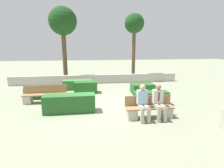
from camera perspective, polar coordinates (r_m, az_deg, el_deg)
The scene contains 14 objects.
ground_plane at distance 8.47m, azimuth -2.78°, elevation -6.76°, with size 60.00×60.00×0.00m, color gray.
perimeter_wall at distance 13.42m, azimuth -4.99°, elevation 1.63°, with size 12.63×0.30×0.66m.
bench_front at distance 7.04m, azimuth 12.07°, elevation -8.14°, with size 1.87×0.49×0.85m.
bench_left_side at distance 9.32m, azimuth -21.06°, elevation -3.67°, with size 2.07×0.48×0.85m.
person_seated_man at distance 6.90m, azimuth 15.04°, elevation -5.15°, with size 0.38×0.64×1.33m.
person_seated_woman at distance 6.68m, azimuth 10.08°, elevation -5.37°, with size 0.38×0.64×1.34m.
hedge_block_near_left at distance 10.66m, azimuth -8.60°, elevation -1.07°, with size 1.35×0.69×0.68m.
hedge_block_near_right at distance 11.66m, azimuth -11.16°, elevation -0.23°, with size 1.86×0.63×0.61m.
hedge_block_mid_left at distance 8.66m, azimuth 12.55°, elevation -4.45°, with size 1.64×0.66×0.62m.
hedge_block_mid_right at distance 10.68m, azimuth 9.90°, elevation -1.41°, with size 1.32×0.85×0.56m.
hedge_block_far_left at distance 7.66m, azimuth -13.64°, elevation -6.13°, with size 2.13×0.65×0.76m.
hedge_block_far_right at distance 10.21m, azimuth -21.24°, elevation -2.53°, with size 1.95×0.64×0.61m.
tree_leftmost at distance 14.76m, azimuth -15.76°, elevation 18.74°, with size 2.16×2.16×5.78m.
tree_center_left at distance 14.69m, azimuth 7.28°, elevation 18.28°, with size 1.55×1.55×5.34m.
Camera 1 is at (-0.77, -7.99, 2.70)m, focal length 28.00 mm.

